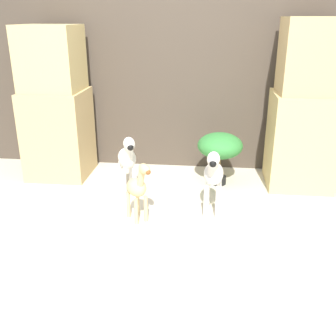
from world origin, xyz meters
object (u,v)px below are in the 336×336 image
Objects in this scene: zebra_right at (213,174)px; giraffe_figurine at (138,187)px; zebra_left at (128,158)px; potted_palm_front at (220,147)px.

giraffe_figurine is at bearing -164.05° from zebra_right.
potted_palm_front is at bearing 23.51° from zebra_left.
giraffe_figurine is at bearing -69.12° from zebra_left.
zebra_right is 0.67m from potted_palm_front.
giraffe_figurine reaches higher than potted_palm_front.
zebra_right is 1.16× the size of potted_palm_front.
zebra_left reaches higher than potted_palm_front.
potted_palm_front is at bearing 84.78° from zebra_right.
zebra_left is 1.14× the size of giraffe_figurine.
giraffe_figurine is 1.07m from potted_palm_front.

